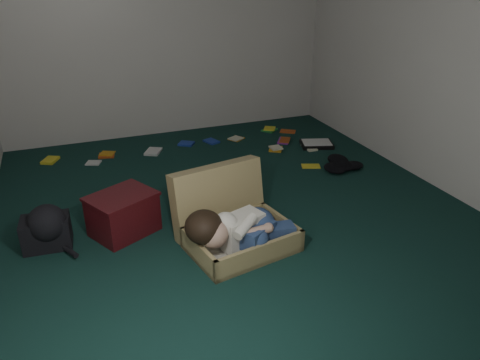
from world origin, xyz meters
TOP-DOWN VIEW (x-y plane):
  - floor at (0.00, 0.00)m, footprint 4.50×4.50m
  - wall_back at (0.00, 2.25)m, footprint 4.50×0.00m
  - wall_front at (0.00, -2.25)m, footprint 4.50×0.00m
  - wall_right at (2.00, 0.00)m, footprint 0.00×4.50m
  - suitcase at (-0.20, -0.46)m, footprint 0.90×0.88m
  - person at (-0.21, -0.66)m, footprint 0.85×0.42m
  - maroon_bin at (-0.96, -0.05)m, footprint 0.61×0.57m
  - backpack at (-1.54, -0.04)m, footprint 0.46×0.38m
  - clothing_pile at (1.42, 0.48)m, footprint 0.46×0.38m
  - paper_tray at (1.47, 1.11)m, footprint 0.43×0.37m
  - book_scatter at (0.33, 1.49)m, footprint 3.07×1.42m

SIDE VIEW (x-z plane):
  - floor at x=0.00m, z-range 0.00..0.00m
  - book_scatter at x=0.33m, z-range 0.00..0.02m
  - paper_tray at x=1.47m, z-range 0.00..0.05m
  - clothing_pile at x=1.42m, z-range 0.00..0.14m
  - backpack at x=-1.54m, z-range 0.00..0.26m
  - suitcase at x=-0.20m, z-range -0.11..0.45m
  - maroon_bin at x=-0.96m, z-range 0.00..0.34m
  - person at x=-0.21m, z-range 0.04..0.39m
  - wall_back at x=0.00m, z-range -0.95..3.55m
  - wall_front at x=0.00m, z-range -0.95..3.55m
  - wall_right at x=2.00m, z-range -0.95..3.55m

